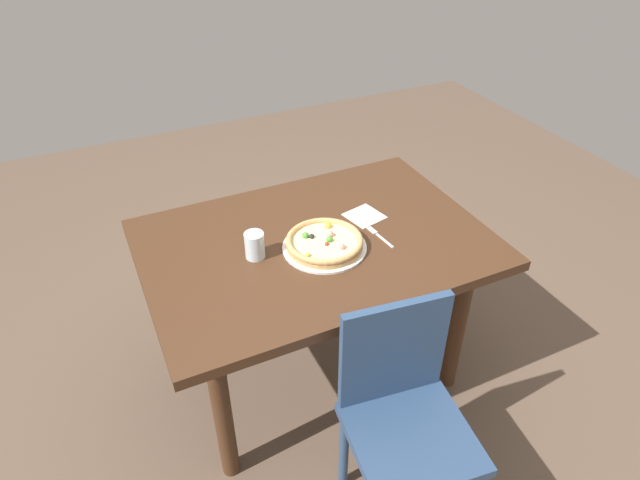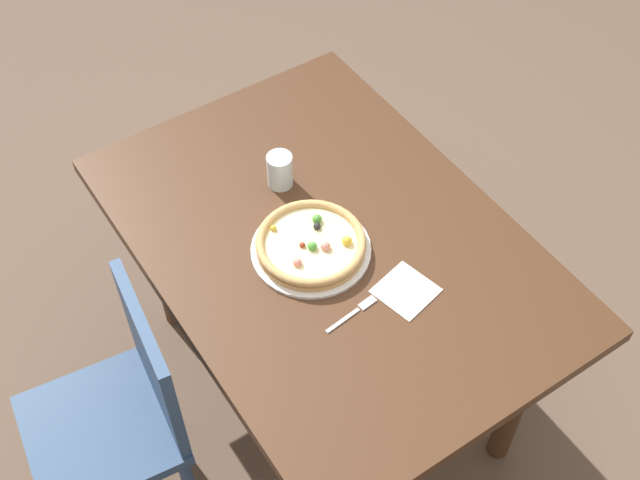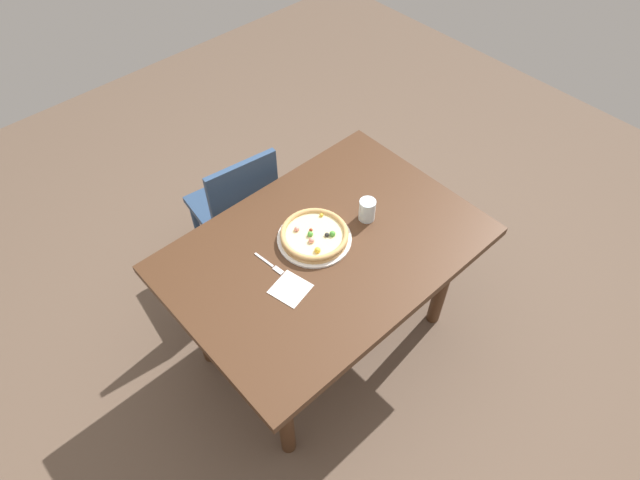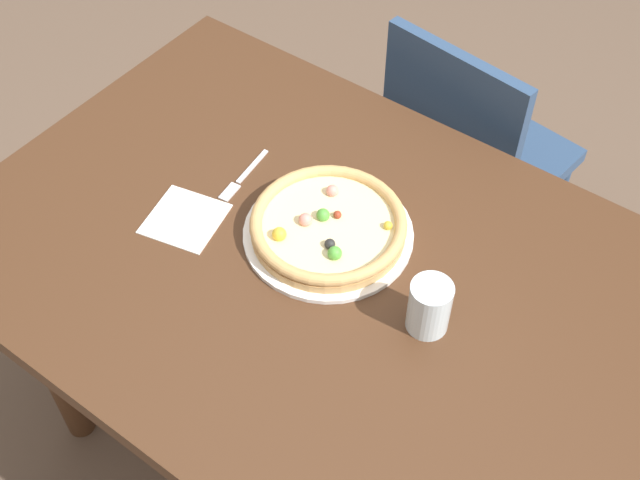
% 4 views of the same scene
% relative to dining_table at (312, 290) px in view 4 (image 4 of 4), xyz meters
% --- Properties ---
extents(ground_plane, '(6.00, 6.00, 0.00)m').
position_rel_dining_table_xyz_m(ground_plane, '(0.00, 0.00, -0.67)').
color(ground_plane, brown).
extents(dining_table, '(1.36, 0.95, 0.77)m').
position_rel_dining_table_xyz_m(dining_table, '(0.00, 0.00, 0.00)').
color(dining_table, '#472B19').
rests_on(dining_table, ground).
extents(chair_near, '(0.45, 0.45, 0.89)m').
position_rel_dining_table_xyz_m(chair_near, '(0.01, -0.69, -0.18)').
color(chair_near, navy).
rests_on(chair_near, ground).
extents(plate, '(0.33, 0.33, 0.01)m').
position_rel_dining_table_xyz_m(plate, '(0.01, -0.06, 0.11)').
color(plate, white).
rests_on(plate, dining_table).
extents(pizza, '(0.30, 0.30, 0.05)m').
position_rel_dining_table_xyz_m(pizza, '(0.01, -0.06, 0.13)').
color(pizza, tan).
rests_on(pizza, plate).
extents(fork, '(0.03, 0.17, 0.00)m').
position_rel_dining_table_xyz_m(fork, '(0.24, -0.08, 0.10)').
color(fork, silver).
rests_on(fork, dining_table).
extents(drinking_glass, '(0.08, 0.08, 0.11)m').
position_rel_dining_table_xyz_m(drinking_glass, '(-0.25, 0.00, 0.15)').
color(drinking_glass, silver).
rests_on(drinking_glass, dining_table).
extents(napkin, '(0.17, 0.17, 0.00)m').
position_rel_dining_table_xyz_m(napkin, '(0.26, 0.07, 0.10)').
color(napkin, white).
rests_on(napkin, dining_table).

